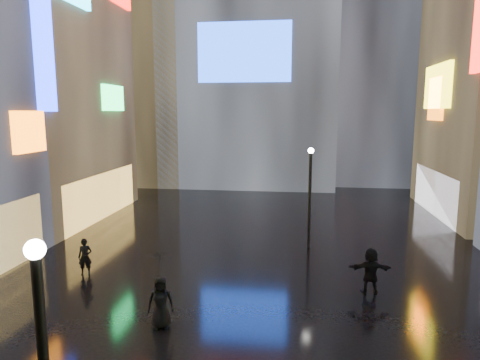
# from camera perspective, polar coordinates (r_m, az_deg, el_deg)

# --- Properties ---
(ground) EXTENTS (140.00, 140.00, 0.00)m
(ground) POSITION_cam_1_polar(r_m,az_deg,el_deg) (21.54, 2.88, -9.86)
(ground) COLOR black
(ground) RESTS_ON ground
(building_left_far) EXTENTS (10.28, 12.00, 22.00)m
(building_left_far) POSITION_cam_1_polar(r_m,az_deg,el_deg) (31.92, -26.98, 15.31)
(building_left_far) COLOR black
(building_left_far) RESTS_ON ground
(tower_flank_right) EXTENTS (12.00, 12.00, 34.00)m
(tower_flank_right) POSITION_cam_1_polar(r_m,az_deg,el_deg) (47.94, 17.47, 20.73)
(tower_flank_right) COLOR black
(tower_flank_right) RESTS_ON ground
(tower_flank_left) EXTENTS (10.00, 10.00, 26.00)m
(tower_flank_left) POSITION_cam_1_polar(r_m,az_deg,el_deg) (45.51, -13.07, 16.44)
(tower_flank_left) COLOR black
(tower_flank_left) RESTS_ON ground
(lamp_far) EXTENTS (0.30, 0.30, 5.20)m
(lamp_far) POSITION_cam_1_polar(r_m,az_deg,el_deg) (22.17, 9.29, -1.54)
(lamp_far) COLOR black
(lamp_far) RESTS_ON ground
(pedestrian_4) EXTENTS (0.97, 0.77, 1.74)m
(pedestrian_4) POSITION_cam_1_polar(r_m,az_deg,el_deg) (14.66, -10.55, -15.73)
(pedestrian_4) COLOR black
(pedestrian_4) RESTS_ON ground
(pedestrian_5) EXTENTS (1.69, 0.63, 1.79)m
(pedestrian_5) POSITION_cam_1_polar(r_m,az_deg,el_deg) (17.68, 17.01, -11.48)
(pedestrian_5) COLOR black
(pedestrian_5) RESTS_ON ground
(pedestrian_6) EXTENTS (0.66, 0.53, 1.59)m
(pedestrian_6) POSITION_cam_1_polar(r_m,az_deg,el_deg) (19.89, -19.95, -9.61)
(pedestrian_6) COLOR black
(pedestrian_6) RESTS_ON ground
(umbrella_2) EXTENTS (1.26, 1.27, 0.84)m
(umbrella_2) POSITION_cam_1_polar(r_m,az_deg,el_deg) (14.17, -10.70, -10.99)
(umbrella_2) COLOR black
(umbrella_2) RESTS_ON pedestrian_4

